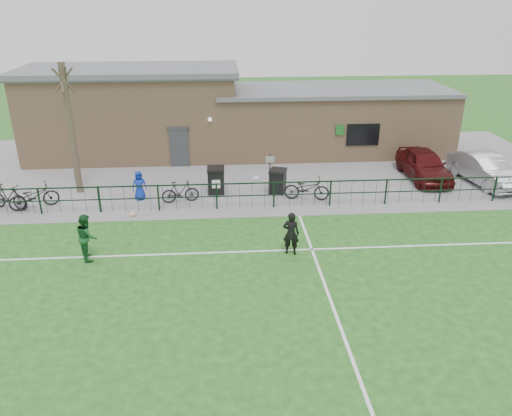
{
  "coord_description": "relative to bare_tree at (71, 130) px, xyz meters",
  "views": [
    {
      "loc": [
        -1.22,
        -12.13,
        8.73
      ],
      "look_at": [
        0.0,
        5.0,
        1.3
      ],
      "focal_mm": 35.0,
      "sensor_mm": 36.0,
      "label": 1
    }
  ],
  "objects": [
    {
      "name": "car_silver",
      "position": [
        19.69,
        -0.21,
        -2.26
      ],
      "size": [
        2.18,
        4.57,
        1.45
      ],
      "primitive_type": "imported",
      "rotation": [
        0.0,
        0.0,
        0.15
      ],
      "color": "#A3A5AB",
      "rests_on": "paving_strip"
    },
    {
      "name": "paving_strip",
      "position": [
        8.0,
        3.0,
        -2.99
      ],
      "size": [
        34.0,
        13.0,
        0.02
      ],
      "primitive_type": "cube",
      "color": "gray",
      "rests_on": "ground"
    },
    {
      "name": "wheelie_bin_right",
      "position": [
        9.36,
        -0.74,
        -2.45
      ],
      "size": [
        0.91,
        0.97,
        1.05
      ],
      "primitive_type": "cube",
      "rotation": [
        0.0,
        0.0,
        -0.32
      ],
      "color": "black",
      "rests_on": "paving_strip"
    },
    {
      "name": "perimeter_fence",
      "position": [
        8.0,
        -2.5,
        -2.4
      ],
      "size": [
        28.0,
        0.1,
        1.2
      ],
      "primitive_type": "cube",
      "color": "black",
      "rests_on": "ground"
    },
    {
      "name": "goalkeeper_kick",
      "position": [
        9.14,
        -6.68,
        -2.15
      ],
      "size": [
        1.54,
        2.8,
        2.17
      ],
      "color": "black",
      "rests_on": "ground"
    },
    {
      "name": "pitch_line_touch",
      "position": [
        8.0,
        -2.7,
        -3.0
      ],
      "size": [
        28.0,
        0.1,
        0.01
      ],
      "primitive_type": "cube",
      "color": "white",
      "rests_on": "ground"
    },
    {
      "name": "spectator_child",
      "position": [
        3.0,
        -1.16,
        -2.3
      ],
      "size": [
        0.77,
        0.62,
        1.36
      ],
      "primitive_type": "imported",
      "rotation": [
        0.0,
        0.0,
        0.33
      ],
      "color": "#122FAE",
      "rests_on": "paving_strip"
    },
    {
      "name": "sign_post",
      "position": [
        8.95,
        -1.06,
        -1.98
      ],
      "size": [
        0.07,
        0.07,
        2.0
      ],
      "primitive_type": "cylinder",
      "rotation": [
        0.0,
        0.0,
        0.12
      ],
      "color": "black",
      "rests_on": "paving_strip"
    },
    {
      "name": "outfield_player",
      "position": [
        1.96,
        -6.57,
        -2.15
      ],
      "size": [
        0.89,
        0.99,
        1.69
      ],
      "primitive_type": "imported",
      "rotation": [
        0.0,
        0.0,
        1.93
      ],
      "color": "#175023",
      "rests_on": "ground"
    },
    {
      "name": "ball_ground",
      "position": [
        2.93,
        -3.06,
        -2.88
      ],
      "size": [
        0.25,
        0.25,
        0.25
      ],
      "primitive_type": "sphere",
      "color": "white",
      "rests_on": "ground"
    },
    {
      "name": "bicycle_e",
      "position": [
        10.58,
        -1.72,
        -2.44
      ],
      "size": [
        2.15,
        1.08,
        1.08
      ],
      "primitive_type": "imported",
      "rotation": [
        0.0,
        0.0,
        1.39
      ],
      "color": "black",
      "rests_on": "paving_strip"
    },
    {
      "name": "bicycle_d",
      "position": [
        4.87,
        -1.63,
        -2.48
      ],
      "size": [
        1.73,
        0.75,
        1.01
      ],
      "primitive_type": "imported",
      "rotation": [
        0.0,
        0.0,
        1.74
      ],
      "color": "black",
      "rests_on": "paving_strip"
    },
    {
      "name": "bicycle_b",
      "position": [
        -2.52,
        -1.9,
        -2.4
      ],
      "size": [
        2.0,
        1.22,
        1.16
      ],
      "primitive_type": "imported",
      "rotation": [
        0.0,
        0.0,
        1.19
      ],
      "color": "black",
      "rests_on": "paving_strip"
    },
    {
      "name": "clubhouse",
      "position": [
        7.12,
        6.0,
        -0.78
      ],
      "size": [
        24.25,
        5.4,
        4.96
      ],
      "color": "tan",
      "rests_on": "ground"
    },
    {
      "name": "pitch_line_perp",
      "position": [
        10.0,
        -10.5,
        -3.0
      ],
      "size": [
        0.1,
        16.0,
        0.01
      ],
      "primitive_type": "cube",
      "color": "white",
      "rests_on": "ground"
    },
    {
      "name": "bare_tree",
      "position": [
        0.0,
        0.0,
        0.0
      ],
      "size": [
        0.3,
        0.3,
        6.0
      ],
      "primitive_type": "cylinder",
      "color": "#45372A",
      "rests_on": "ground"
    },
    {
      "name": "ground",
      "position": [
        8.0,
        -10.5,
        -3.0
      ],
      "size": [
        90.0,
        90.0,
        0.0
      ],
      "primitive_type": "plane",
      "color": "#1D5519",
      "rests_on": "ground"
    },
    {
      "name": "bicycle_c",
      "position": [
        -1.46,
        -1.83,
        -2.43
      ],
      "size": [
        2.19,
        1.52,
        1.09
      ],
      "primitive_type": "imported",
      "rotation": [
        0.0,
        0.0,
        2.0
      ],
      "color": "black",
      "rests_on": "paving_strip"
    },
    {
      "name": "pitch_line_mid",
      "position": [
        8.0,
        -6.5,
        -3.0
      ],
      "size": [
        28.0,
        0.1,
        0.01
      ],
      "primitive_type": "cube",
      "color": "white",
      "rests_on": "ground"
    },
    {
      "name": "wheelie_bin_left",
      "position": [
        6.47,
        -0.52,
        -2.41
      ],
      "size": [
        0.76,
        0.87,
        1.15
      ],
      "primitive_type": "cube",
      "rotation": [
        0.0,
        0.0,
        -0.01
      ],
      "color": "black",
      "rests_on": "paving_strip"
    },
    {
      "name": "car_maroon",
      "position": [
        16.94,
        0.65,
        -2.23
      ],
      "size": [
        1.78,
        4.38,
        1.49
      ],
      "primitive_type": "imported",
      "rotation": [
        0.0,
        0.0,
        0.0
      ],
      "color": "#460C0D",
      "rests_on": "paving_strip"
    }
  ]
}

